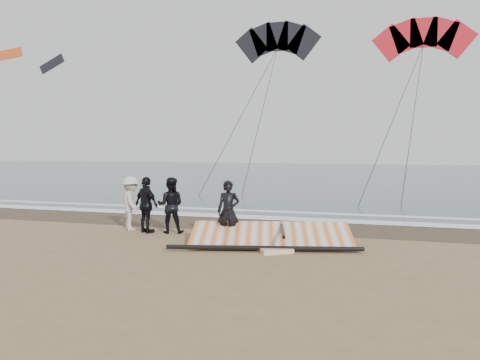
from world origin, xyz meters
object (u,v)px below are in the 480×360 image
object	(u,v)px
board_cream	(258,228)
sail_rig	(270,237)
board_white	(262,241)
man_main	(228,211)

from	to	relation	value
board_cream	sail_rig	size ratio (longest dim) A/B	0.48
board_cream	sail_rig	world-z (taller)	sail_rig
board_white	sail_rig	world-z (taller)	sail_rig
board_cream	sail_rig	distance (m)	2.34
man_main	sail_rig	size ratio (longest dim) A/B	0.35
board_white	board_cream	xyz separation A→B (m)	(-0.61, 2.08, -0.01)
man_main	board_white	size ratio (longest dim) A/B	0.62
board_cream	board_white	bearing A→B (deg)	-43.31
sail_rig	board_cream	bearing A→B (deg)	111.55
man_main	board_white	world-z (taller)	man_main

